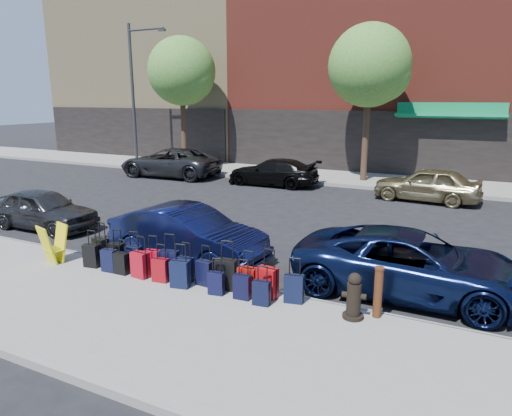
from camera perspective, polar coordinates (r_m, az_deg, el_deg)
The scene contains 38 objects.
ground at distance 14.32m, azimuth 2.45°, elevation -2.93°, with size 120.00×120.00×0.00m, color black.
sidewalk_near at distance 9.12m, azimuth -14.70°, elevation -12.90°, with size 60.00×4.00×0.15m, color gray.
sidewalk_far at distance 23.58m, azimuth 12.32°, elevation 3.55°, with size 60.00×4.00×0.15m, color gray.
curb_near at distance 10.57m, azimuth -7.50°, elevation -8.75°, with size 60.00×0.08×0.15m, color gray.
curb_far at distance 21.65m, azimuth 11.01°, elevation 2.73°, with size 60.00×0.08×0.15m, color gray.
building_left at distance 37.57m, azimuth -9.46°, elevation 19.43°, with size 15.00×12.12×16.00m.
tree_left at distance 26.92m, azimuth -9.01°, elevation 16.32°, with size 3.80×3.80×7.27m.
tree_center at distance 22.64m, azimuth 14.35°, elevation 16.61°, with size 3.80×3.80×7.27m.
streetlight at distance 28.14m, azimuth -14.87°, elevation 14.39°, with size 2.59×0.18×8.00m.
suitcase_front_0 at distance 11.76m, azimuth -18.82°, elevation -5.01°, with size 0.46×0.31×1.01m.
suitcase_front_1 at distance 11.48m, azimuth -17.01°, elevation -5.54°, with size 0.39×0.24×0.89m.
suitcase_front_2 at distance 11.08m, azimuth -15.04°, elevation -6.05°, with size 0.41×0.28×0.92m.
suitcase_front_3 at distance 10.78m, azimuth -12.76°, elevation -6.53°, with size 0.39×0.26×0.88m.
suitcase_front_4 at distance 10.42m, azimuth -10.78°, elevation -6.92°, with size 0.45×0.30×1.01m.
suitcase_front_5 at distance 10.19m, azimuth -8.80°, elevation -7.56°, with size 0.37×0.21×0.88m.
suitcase_front_6 at distance 9.92m, azimuth -6.42°, elevation -8.07°, with size 0.38×0.23×0.88m.
suitcase_front_7 at distance 9.65m, azimuth -3.74°, elevation -8.29°, with size 0.47×0.31×1.05m.
suitcase_front_8 at distance 9.44m, azimuth -1.09°, elevation -9.07°, with size 0.38×0.22×0.92m.
suitcase_front_9 at distance 9.28m, azimuth 1.41°, elevation -9.27°, with size 0.44×0.28×1.01m.
suitcase_front_10 at distance 9.11m, azimuth 4.75°, elevation -10.01°, with size 0.41×0.28×0.91m.
suitcase_back_0 at distance 11.57m, azimuth -19.84°, elevation -5.61°, with size 0.40×0.27×0.89m.
suitcase_back_1 at distance 11.14m, azimuth -17.85°, elevation -6.25°, with size 0.37×0.23×0.85m.
suitcase_back_2 at distance 10.91m, azimuth -16.44°, elevation -6.64°, with size 0.34×0.20×0.81m.
suitcase_back_3 at distance 10.58m, azimuth -14.28°, elevation -6.89°, with size 0.42×0.27×0.95m.
suitcase_back_4 at distance 10.27m, azimuth -11.85°, elevation -7.59°, with size 0.38×0.25×0.84m.
suitcase_back_5 at distance 9.89m, azimuth -9.47°, elevation -8.13°, with size 0.43×0.30×0.94m.
suitcase_back_7 at distance 9.48m, azimuth -4.99°, elevation -9.34°, with size 0.35×0.23×0.76m.
suitcase_back_8 at distance 9.24m, azimuth -1.71°, elevation -9.79°, with size 0.35×0.22×0.82m.
suitcase_back_9 at distance 8.99m, azimuth 0.69°, elevation -10.55°, with size 0.35×0.23×0.79m.
fire_hydrant at distance 8.62m, azimuth 12.14°, elevation -10.86°, with size 0.45×0.39×0.87m.
bollard at distance 8.71m, azimuth 15.02°, elevation -10.05°, with size 0.18×0.18×0.97m.
display_rack at distance 12.18m, azimuth -23.98°, elevation -4.14°, with size 0.65×0.69×0.93m.
car_near_0 at distance 15.96m, azimuth -25.06°, elevation -0.13°, with size 1.50×3.73×1.27m, color #303033.
car_near_1 at distance 11.76m, azimuth -8.54°, elevation -3.25°, with size 1.47×4.21×1.39m, color #0D123B.
car_near_2 at distance 10.19m, azimuth 18.85°, elevation -6.63°, with size 2.25×4.88×1.36m, color #0D173A.
car_far_0 at distance 24.58m, azimuth -10.69°, elevation 5.62°, with size 2.49×5.41×1.50m, color #2F2F31.
car_far_1 at distance 21.72m, azimuth 2.11°, elevation 4.51°, with size 1.78×4.38×1.27m, color black.
car_far_2 at distance 19.53m, azimuth 20.59°, elevation 2.79°, with size 1.64×4.09×1.39m, color #98895D.
Camera 1 is at (5.50, -12.57, 4.08)m, focal length 32.00 mm.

